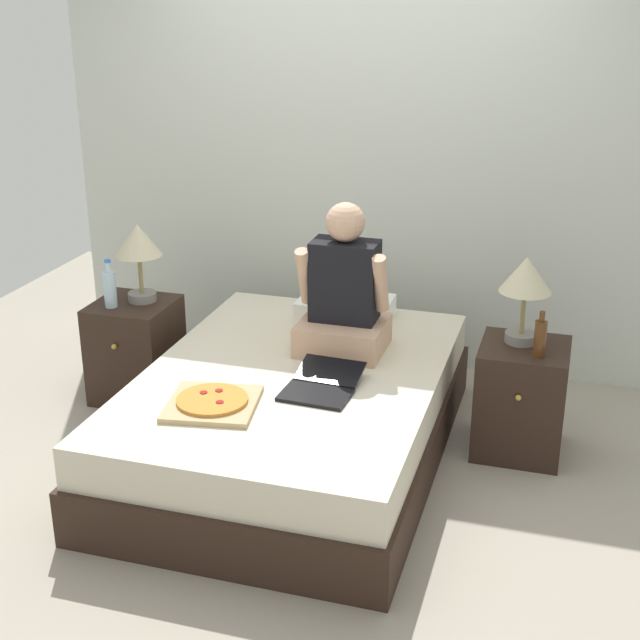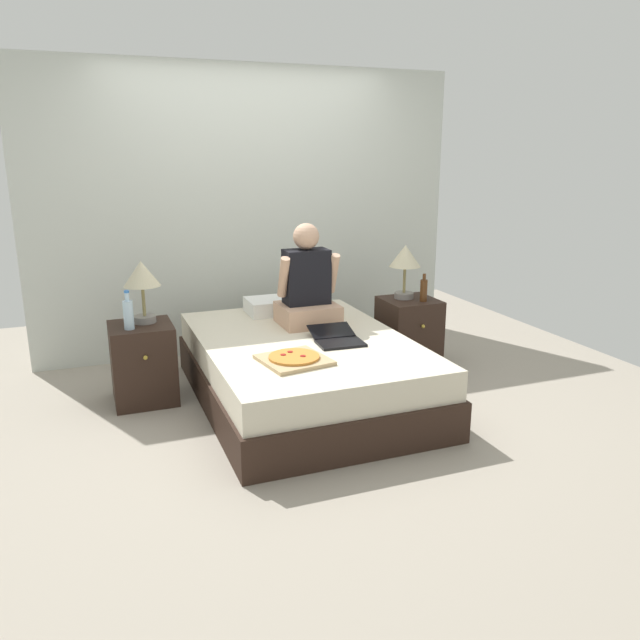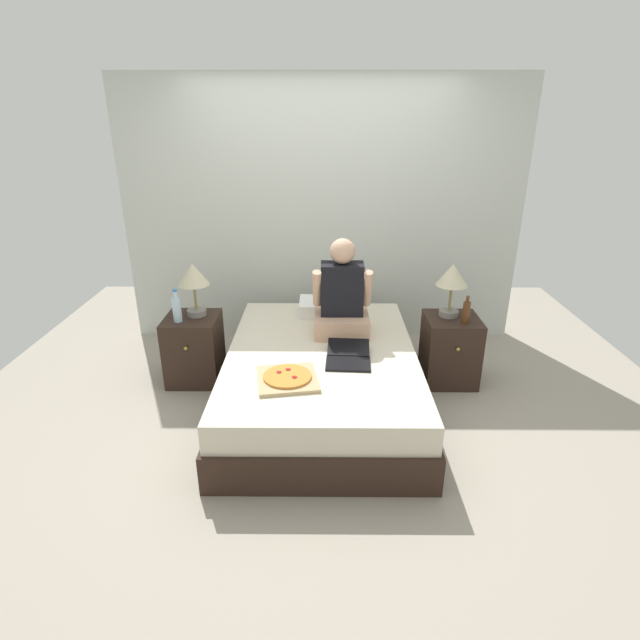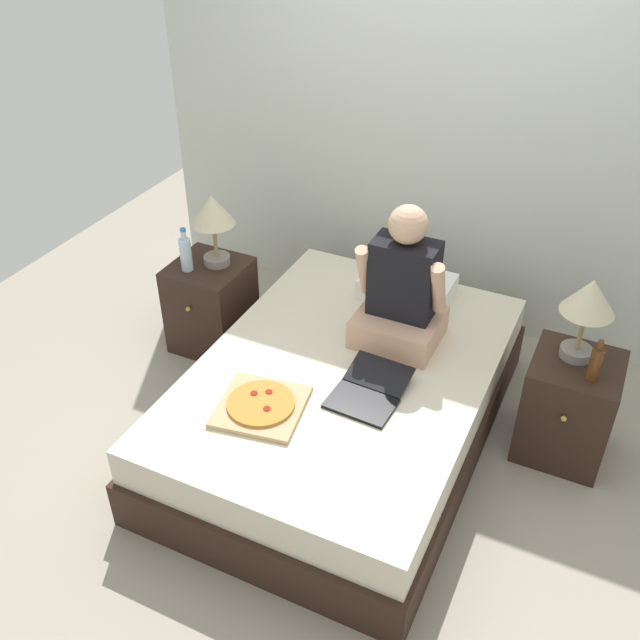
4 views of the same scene
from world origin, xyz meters
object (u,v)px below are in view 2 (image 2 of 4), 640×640
at_px(beer_bottle, 424,290).
at_px(water_bottle, 128,314).
at_px(lamp_on_left_nightstand, 142,278).
at_px(person_seated, 307,288).
at_px(lamp_on_right_nightstand, 405,260).
at_px(nightstand_left, 143,363).
at_px(bed, 303,370).
at_px(pizza_box, 294,359).
at_px(laptop, 337,339).
at_px(nightstand_right, 408,332).

bearing_deg(beer_bottle, water_bottle, 179.75).
bearing_deg(water_bottle, lamp_on_left_nightstand, 49.40).
bearing_deg(person_seated, lamp_on_right_nightstand, 6.12).
distance_m(nightstand_left, beer_bottle, 2.29).
distance_m(bed, nightstand_left, 1.17).
bearing_deg(lamp_on_left_nightstand, person_seated, -4.55).
height_order(beer_bottle, pizza_box, beer_bottle).
xyz_separation_m(water_bottle, pizza_box, (0.94, -0.78, -0.20)).
bearing_deg(nightstand_left, laptop, -24.06).
height_order(bed, nightstand_right, nightstand_right).
xyz_separation_m(lamp_on_right_nightstand, beer_bottle, (0.10, -0.15, -0.23)).
bearing_deg(person_seated, beer_bottle, -3.06).
relative_size(nightstand_right, person_seated, 0.74).
xyz_separation_m(laptop, pizza_box, (-0.42, -0.30, -0.00)).
bearing_deg(water_bottle, pizza_box, -39.70).
bearing_deg(lamp_on_right_nightstand, person_seated, -173.88).
distance_m(lamp_on_left_nightstand, pizza_box, 1.30).
height_order(water_bottle, pizza_box, water_bottle).
bearing_deg(laptop, bed, 138.48).
distance_m(beer_bottle, person_seated, 1.01).
relative_size(bed, person_seated, 2.70).
bearing_deg(pizza_box, water_bottle, 140.30).
relative_size(person_seated, laptop, 1.81).
bearing_deg(nightstand_right, nightstand_left, 180.00).
bearing_deg(laptop, lamp_on_right_nightstand, 35.80).
height_order(nightstand_left, lamp_on_left_nightstand, lamp_on_left_nightstand).
height_order(water_bottle, nightstand_right, water_bottle).
bearing_deg(bed, person_seated, 65.50).
distance_m(bed, pizza_box, 0.58).
xyz_separation_m(nightstand_right, pizza_box, (-1.32, -0.87, 0.20)).
bearing_deg(pizza_box, nightstand_left, 134.67).
bearing_deg(person_seated, nightstand_left, 177.88).
relative_size(bed, nightstand_right, 3.63).
relative_size(lamp_on_right_nightstand, laptop, 1.04).
distance_m(lamp_on_left_nightstand, laptop, 1.46).
xyz_separation_m(nightstand_right, person_seated, (-0.93, -0.05, 0.47)).
distance_m(beer_bottle, pizza_box, 1.60).
xyz_separation_m(water_bottle, person_seated, (1.33, 0.04, 0.07)).
relative_size(nightstand_right, lamp_on_right_nightstand, 1.29).
bearing_deg(nightstand_right, lamp_on_left_nightstand, 178.66).
xyz_separation_m(nightstand_left, person_seated, (1.25, -0.05, 0.47)).
xyz_separation_m(nightstand_left, pizza_box, (0.86, -0.87, 0.20)).
bearing_deg(beer_bottle, nightstand_right, 125.01).
relative_size(beer_bottle, pizza_box, 0.50).
relative_size(water_bottle, pizza_box, 0.60).
bearing_deg(pizza_box, lamp_on_right_nightstand, 35.56).
xyz_separation_m(bed, beer_bottle, (1.16, 0.30, 0.44)).
bearing_deg(water_bottle, lamp_on_right_nightstand, 3.58).
xyz_separation_m(lamp_on_right_nightstand, person_seated, (-0.90, -0.10, -0.14)).
relative_size(bed, water_bottle, 7.64).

